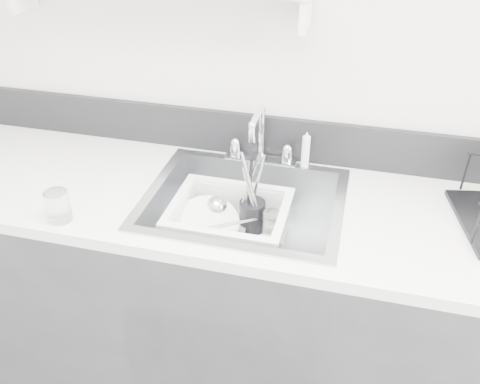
# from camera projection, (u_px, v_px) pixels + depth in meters

# --- Properties ---
(room_shell) EXTENTS (3.50, 3.00, 2.60)m
(room_shell) POSITION_uv_depth(u_px,v_px,m) (74.00, 26.00, 0.57)
(room_shell) COLOR silver
(room_shell) RESTS_ON ground
(counter_run) EXTENTS (3.20, 0.62, 0.92)m
(counter_run) POSITION_uv_depth(u_px,v_px,m) (243.00, 301.00, 1.89)
(counter_run) COLOR #2B2B2F
(counter_run) RESTS_ON ground
(backsplash) EXTENTS (3.20, 0.02, 0.16)m
(backsplash) POSITION_uv_depth(u_px,v_px,m) (264.00, 136.00, 1.84)
(backsplash) COLOR black
(backsplash) RESTS_ON counter_run
(sink) EXTENTS (0.64, 0.52, 0.20)m
(sink) POSITION_uv_depth(u_px,v_px,m) (244.00, 222.00, 1.69)
(sink) COLOR silver
(sink) RESTS_ON counter_run
(faucet) EXTENTS (0.26, 0.18, 0.23)m
(faucet) POSITION_uv_depth(u_px,v_px,m) (260.00, 148.00, 1.81)
(faucet) COLOR silver
(faucet) RESTS_ON counter_run
(side_sprayer) EXTENTS (0.03, 0.03, 0.14)m
(side_sprayer) POSITION_uv_depth(u_px,v_px,m) (306.00, 149.00, 1.78)
(side_sprayer) COLOR white
(side_sprayer) RESTS_ON counter_run
(wash_tub) EXTENTS (0.40, 0.33, 0.15)m
(wash_tub) POSITION_uv_depth(u_px,v_px,m) (230.00, 224.00, 1.69)
(wash_tub) COLOR white
(wash_tub) RESTS_ON sink
(plate_stack) EXTENTS (0.25, 0.25, 0.10)m
(plate_stack) POSITION_uv_depth(u_px,v_px,m) (211.00, 229.00, 1.72)
(plate_stack) COLOR white
(plate_stack) RESTS_ON wash_tub
(utensil_cup) EXTENTS (0.09, 0.09, 0.30)m
(utensil_cup) POSITION_uv_depth(u_px,v_px,m) (252.00, 214.00, 1.73)
(utensil_cup) COLOR black
(utensil_cup) RESTS_ON wash_tub
(ladle) EXTENTS (0.31, 0.29, 0.09)m
(ladle) POSITION_uv_depth(u_px,v_px,m) (230.00, 223.00, 1.71)
(ladle) COLOR silver
(ladle) RESTS_ON wash_tub
(tumbler_in_tub) EXTENTS (0.08, 0.08, 0.09)m
(tumbler_in_tub) POSITION_uv_depth(u_px,v_px,m) (273.00, 225.00, 1.70)
(tumbler_in_tub) COLOR white
(tumbler_in_tub) RESTS_ON wash_tub
(tumbler_counter) EXTENTS (0.08, 0.08, 0.10)m
(tumbler_counter) POSITION_uv_depth(u_px,v_px,m) (58.00, 206.00, 1.52)
(tumbler_counter) COLOR white
(tumbler_counter) RESTS_ON counter_run
(bowl_small) EXTENTS (0.11, 0.11, 0.03)m
(bowl_small) POSITION_uv_depth(u_px,v_px,m) (265.00, 249.00, 1.64)
(bowl_small) COLOR white
(bowl_small) RESTS_ON wash_tub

